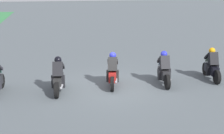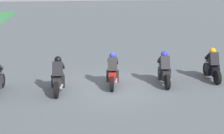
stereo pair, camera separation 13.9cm
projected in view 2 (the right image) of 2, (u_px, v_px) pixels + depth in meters
name	position (u px, v px, depth m)	size (l,w,h in m)	color
ground_plane	(111.00, 87.00, 13.94)	(120.00, 120.00, 0.00)	#4A5256
rider_lane_a	(212.00, 67.00, 14.79)	(2.04, 0.57, 1.51)	black
rider_lane_b	(164.00, 71.00, 14.15)	(2.04, 0.57, 1.51)	black
rider_lane_c	(113.00, 72.00, 13.91)	(2.03, 0.63, 1.51)	black
rider_lane_d	(58.00, 78.00, 13.17)	(2.04, 0.59, 1.51)	black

